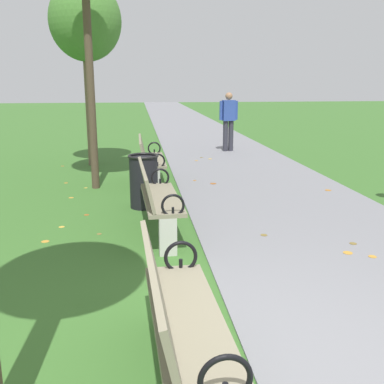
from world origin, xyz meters
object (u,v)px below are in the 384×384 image
(pedestrian_walking, at_px, (228,118))
(trash_bin, at_px, (144,181))
(tree_3, at_px, (85,23))
(park_bench_1, at_px, (180,319))
(park_bench_3, at_px, (150,160))
(park_bench_2, at_px, (157,198))

(pedestrian_walking, height_order, trash_bin, pedestrian_walking)
(tree_3, relative_size, trash_bin, 4.90)
(park_bench_1, height_order, park_bench_3, same)
(park_bench_1, xyz_separation_m, park_bench_3, (-0.00, 5.93, 0.00))
(park_bench_1, bearing_deg, tree_3, 98.98)
(park_bench_1, relative_size, park_bench_2, 1.00)
(park_bench_2, bearing_deg, park_bench_1, -90.00)
(park_bench_3, xyz_separation_m, pedestrian_walking, (2.32, 3.90, 0.44))
(park_bench_1, bearing_deg, park_bench_3, 90.00)
(park_bench_1, distance_m, pedestrian_walking, 10.10)
(pedestrian_walking, relative_size, trash_bin, 1.93)
(park_bench_3, distance_m, pedestrian_walking, 4.56)
(park_bench_3, bearing_deg, park_bench_2, -90.00)
(park_bench_1, relative_size, trash_bin, 1.93)
(trash_bin, bearing_deg, tree_3, 106.56)
(park_bench_1, xyz_separation_m, tree_3, (-1.29, 8.20, 2.71))
(park_bench_3, relative_size, pedestrian_walking, 0.99)
(park_bench_2, relative_size, park_bench_3, 1.01)
(park_bench_2, relative_size, trash_bin, 1.93)
(park_bench_3, xyz_separation_m, tree_3, (-1.29, 2.27, 2.71))
(park_bench_3, relative_size, trash_bin, 1.91)
(park_bench_2, xyz_separation_m, trash_bin, (-0.15, 1.31, -0.06))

